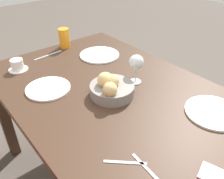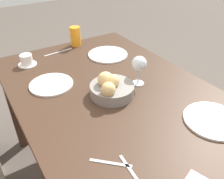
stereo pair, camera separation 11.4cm
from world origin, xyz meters
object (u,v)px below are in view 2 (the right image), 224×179
at_px(coffee_cup, 27,60).
at_px(fork_silver, 135,177).
at_px(knife_silver, 58,52).
at_px(plate_near_right, 108,54).
at_px(plate_far_center, 51,84).
at_px(plate_near_left, 213,120).
at_px(spoon_coffee, 111,163).
at_px(juice_glass, 75,36).
at_px(wine_glass, 139,64).
at_px(bread_basket, 111,88).

height_order(coffee_cup, fork_silver, coffee_cup).
bearing_deg(knife_silver, plate_near_right, -129.85).
bearing_deg(plate_far_center, plate_near_left, -143.30).
bearing_deg(plate_near_left, spoon_coffee, 84.56).
bearing_deg(juice_glass, fork_silver, 164.33).
bearing_deg(plate_near_right, wine_glass, 172.55).
bearing_deg(coffee_cup, plate_near_right, -106.65).
bearing_deg(coffee_cup, bread_basket, -154.78).
height_order(wine_glass, spoon_coffee, wine_glass).
height_order(plate_far_center, coffee_cup, coffee_cup).
height_order(bread_basket, wine_glass, wine_glass).
distance_m(juice_glass, wine_glass, 0.64).
bearing_deg(knife_silver, spoon_coffee, 168.70).
xyz_separation_m(plate_near_right, wine_glass, (-0.37, 0.05, 0.11)).
distance_m(juice_glass, spoon_coffee, 1.06).
relative_size(plate_far_center, fork_silver, 1.13).
xyz_separation_m(coffee_cup, spoon_coffee, (-0.88, -0.03, -0.03)).
height_order(plate_near_left, juice_glass, juice_glass).
distance_m(bread_basket, plate_near_right, 0.45).
bearing_deg(bread_basket, knife_silver, 2.78).
bearing_deg(coffee_cup, wine_glass, -140.43).
height_order(plate_far_center, knife_silver, plate_far_center).
xyz_separation_m(bread_basket, knife_silver, (0.60, 0.03, -0.04)).
height_order(wine_glass, fork_silver, wine_glass).
bearing_deg(knife_silver, juice_glass, -72.17).
bearing_deg(fork_silver, coffee_cup, 4.10).
xyz_separation_m(plate_far_center, spoon_coffee, (-0.59, 0.01, -0.00)).
bearing_deg(fork_silver, knife_silver, -8.37).
bearing_deg(juice_glass, plate_near_right, -158.76).
distance_m(wine_glass, knife_silver, 0.63).
xyz_separation_m(plate_far_center, juice_glass, (0.41, -0.34, 0.06)).
relative_size(plate_near_right, wine_glass, 1.62).
distance_m(plate_near_left, plate_far_center, 0.79).
relative_size(juice_glass, knife_silver, 0.65).
xyz_separation_m(juice_glass, spoon_coffee, (-1.00, 0.34, -0.06)).
bearing_deg(knife_silver, plate_near_left, -163.83).
bearing_deg(juice_glass, bread_basket, 169.34).
height_order(plate_near_left, knife_silver, plate_near_left).
distance_m(bread_basket, coffee_cup, 0.59).
bearing_deg(plate_near_left, plate_near_right, 2.55).
bearing_deg(fork_silver, bread_basket, -22.74).
xyz_separation_m(wine_glass, knife_silver, (0.59, 0.20, -0.11)).
relative_size(plate_near_left, knife_silver, 1.23).
bearing_deg(wine_glass, plate_far_center, 60.01).
xyz_separation_m(knife_silver, spoon_coffee, (-0.95, 0.19, 0.00)).
distance_m(coffee_cup, fork_silver, 0.97).
xyz_separation_m(coffee_cup, knife_silver, (0.07, -0.22, -0.03)).
xyz_separation_m(plate_near_left, spoon_coffee, (0.05, 0.48, -0.00)).
relative_size(coffee_cup, knife_silver, 0.55).
xyz_separation_m(bread_basket, plate_near_right, (0.39, -0.22, -0.04)).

